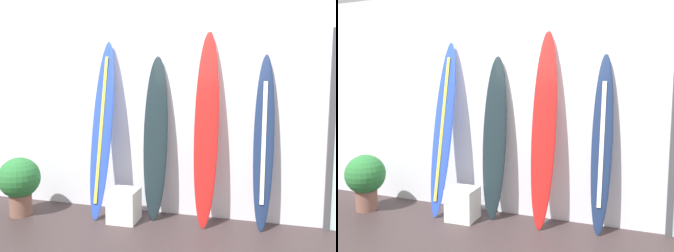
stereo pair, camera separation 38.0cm
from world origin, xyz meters
TOP-DOWN VIEW (x-y plane):
  - wall_back at (0.00, 1.30)m, footprint 7.20×0.20m
  - surfboard_cobalt at (-1.15, 0.93)m, footprint 0.29×0.50m
  - surfboard_charcoal at (-0.50, 1.02)m, footprint 0.31×0.33m
  - surfboard_crimson at (0.12, 0.98)m, footprint 0.28×0.39m
  - surfboard_navy at (0.75, 1.02)m, footprint 0.23×0.31m
  - display_block_left at (-0.82, 0.81)m, footprint 0.34×0.34m
  - potted_plant at (-2.15, 0.65)m, footprint 0.50×0.50m

SIDE VIEW (x-z plane):
  - display_block_left at x=-0.82m, z-range 0.00..0.38m
  - potted_plant at x=-2.15m, z-range 0.07..0.79m
  - surfboard_navy at x=0.75m, z-range -0.02..1.93m
  - surfboard_charcoal at x=-0.50m, z-range 0.00..1.97m
  - surfboard_cobalt at x=-1.15m, z-range 0.00..2.16m
  - surfboard_crimson at x=0.12m, z-range -0.02..2.22m
  - wall_back at x=0.00m, z-range 0.00..2.80m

